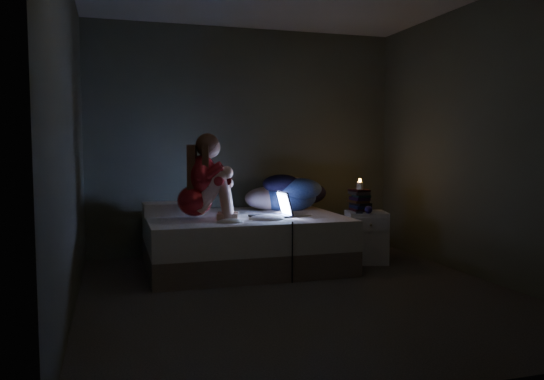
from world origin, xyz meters
name	(u,v)px	position (x,y,z in m)	size (l,w,h in m)	color
floor	(300,294)	(0.00, 0.00, -0.01)	(3.60, 3.80, 0.02)	#272524
wall_back	(246,142)	(0.00, 1.91, 1.30)	(3.60, 0.02, 2.60)	#484B3E
wall_front	(434,134)	(0.00, -1.91, 1.30)	(3.60, 0.02, 2.60)	#484B3E
wall_left	(67,138)	(-1.81, 0.00, 1.30)	(0.02, 3.80, 2.60)	#484B3E
wall_right	(485,140)	(1.81, 0.00, 1.30)	(0.02, 3.80, 2.60)	#484B3E
bed	(244,241)	(-0.22, 1.10, 0.27)	(1.96, 1.47, 0.54)	beige
pillow	(166,209)	(-0.98, 1.32, 0.60)	(0.46, 0.32, 0.13)	silver
woman	(194,176)	(-0.74, 0.97, 0.96)	(0.52, 0.34, 0.84)	maroon
laptop	(270,204)	(-0.01, 0.87, 0.67)	(0.38, 0.27, 0.27)	black
clothes_pile	(287,191)	(0.37, 1.46, 0.74)	(0.69, 0.55, 0.41)	navy
nightstand	(366,237)	(1.09, 0.95, 0.27)	(0.41, 0.37, 0.55)	silver
book_stack	(360,200)	(1.05, 1.04, 0.66)	(0.19, 0.25, 0.23)	black
candle	(360,186)	(1.05, 1.04, 0.82)	(0.07, 0.07, 0.08)	beige
phone	(362,213)	(0.99, 0.85, 0.55)	(0.07, 0.14, 0.01)	black
blue_orb	(372,210)	(1.07, 0.79, 0.59)	(0.08, 0.08, 0.08)	navy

